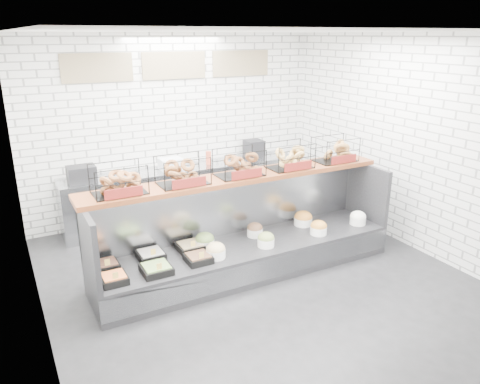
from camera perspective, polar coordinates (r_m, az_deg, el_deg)
ground at (r=6.05m, az=2.27°, el=-10.74°), size 5.50×5.50×0.00m
room_shell at (r=5.87m, az=-0.47°, el=9.74°), size 5.02×5.51×3.01m
display_case at (r=6.16m, az=0.56°, el=-6.74°), size 4.00×0.90×1.20m
bagel_shelf at (r=5.94m, az=-0.08°, el=3.19°), size 4.10×0.50×0.40m
prep_counter at (r=7.87m, az=-6.66°, el=0.03°), size 4.00×0.60×1.20m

